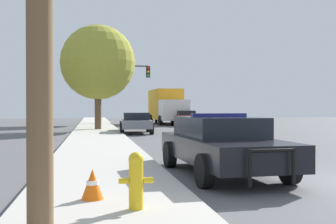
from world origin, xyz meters
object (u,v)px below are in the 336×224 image
object	(u,v)px
box_truck	(167,106)
fire_hydrant	(136,179)
tree_sidewalk_mid	(98,62)
traffic_cone	(92,184)
police_car	(221,143)
tree_sidewalk_far	(99,65)
car_background_distant	(166,116)
car_background_oncoming	(185,118)
traffic_light	(121,82)
car_background_midblock	(136,122)

from	to	relation	value
box_truck	fire_hydrant	bearing A→B (deg)	77.51
tree_sidewalk_mid	traffic_cone	xyz separation A→B (m)	(-0.37, -22.47, -4.36)
police_car	tree_sidewalk_far	bearing A→B (deg)	-88.23
tree_sidewalk_mid	traffic_cone	world-z (taller)	tree_sidewalk_mid
car_background_distant	tree_sidewalk_mid	world-z (taller)	tree_sidewalk_mid
car_background_oncoming	box_truck	world-z (taller)	box_truck
police_car	fire_hydrant	xyz separation A→B (m)	(-2.48, -3.69, -0.17)
traffic_light	traffic_cone	size ratio (longest dim) A/B	9.86
traffic_light	car_background_oncoming	world-z (taller)	traffic_light
tree_sidewalk_mid	traffic_light	bearing A→B (deg)	64.90
car_background_midblock	tree_sidewalk_mid	size ratio (longest dim) A/B	0.65
police_car	car_background_oncoming	world-z (taller)	police_car
police_car	tree_sidewalk_mid	size ratio (longest dim) A/B	0.72
car_background_midblock	tree_sidewalk_mid	distance (m)	5.56
car_background_oncoming	traffic_light	bearing A→B (deg)	23.82
fire_hydrant	car_background_oncoming	size ratio (longest dim) A/B	0.21
fire_hydrant	traffic_light	xyz separation A→B (m)	(1.55, 27.16, 3.07)
fire_hydrant	car_background_oncoming	distance (m)	30.77
car_background_distant	police_car	bearing A→B (deg)	-95.60
fire_hydrant	car_background_distant	world-z (taller)	car_background_distant
police_car	car_background_midblock	distance (m)	16.54
car_background_distant	tree_sidewalk_mid	size ratio (longest dim) A/B	0.64
fire_hydrant	tree_sidewalk_mid	world-z (taller)	tree_sidewalk_mid
traffic_light	traffic_cone	world-z (taller)	traffic_light
tree_sidewalk_far	traffic_light	bearing A→B (deg)	-76.32
fire_hydrant	police_car	bearing A→B (deg)	56.13
traffic_light	box_truck	world-z (taller)	traffic_light
car_background_distant	tree_sidewalk_mid	distance (m)	15.50
tree_sidewalk_mid	box_truck	bearing A→B (deg)	57.91
box_truck	traffic_light	bearing A→B (deg)	52.63
box_truck	tree_sidewalk_mid	xyz separation A→B (m)	(-6.73, -10.73, 2.95)
tree_sidewalk_far	traffic_cone	world-z (taller)	tree_sidewalk_far
car_background_distant	box_truck	bearing A→B (deg)	-96.66
traffic_light	car_background_distant	bearing A→B (deg)	60.39
car_background_distant	traffic_cone	world-z (taller)	car_background_distant
car_background_midblock	traffic_light	bearing A→B (deg)	97.37
car_background_distant	tree_sidewalk_mid	xyz separation A→B (m)	(-7.10, -13.18, 4.02)
traffic_light	tree_sidewalk_far	bearing A→B (deg)	103.68
box_truck	tree_sidewalk_mid	size ratio (longest dim) A/B	1.11
traffic_cone	police_car	bearing A→B (deg)	42.80
police_car	car_background_distant	xyz separation A→B (m)	(4.35, 32.76, -0.04)
police_car	traffic_light	world-z (taller)	traffic_light
car_background_oncoming	tree_sidewalk_far	distance (m)	9.51
fire_hydrant	tree_sidewalk_far	distance (m)	33.89
tree_sidewalk_far	tree_sidewalk_mid	distance (m)	10.28
fire_hydrant	box_truck	xyz separation A→B (m)	(6.46, 34.01, 1.20)
fire_hydrant	car_background_midblock	distance (m)	20.32
car_background_distant	car_background_oncoming	world-z (taller)	car_background_oncoming
police_car	box_truck	size ratio (longest dim) A/B	0.64
car_background_midblock	tree_sidewalk_far	size ratio (longest dim) A/B	0.57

